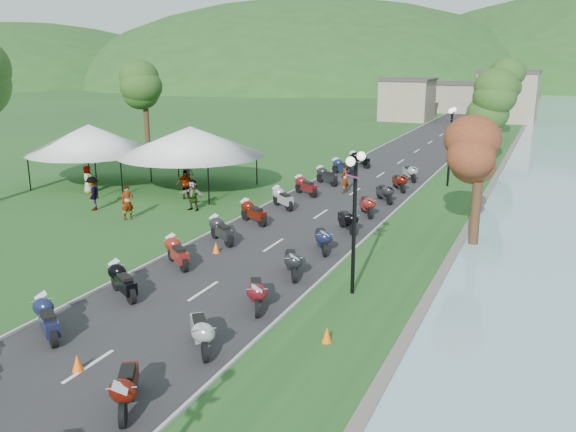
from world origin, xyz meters
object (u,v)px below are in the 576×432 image
at_px(vendor_tent_main, 191,158).
at_px(pedestrian_c, 94,210).
at_px(pedestrian_a, 129,219).
at_px(pedestrian_b, 188,188).

relative_size(vendor_tent_main, pedestrian_c, 3.26).
relative_size(pedestrian_a, pedestrian_b, 0.96).
relative_size(pedestrian_b, pedestrian_c, 1.00).
bearing_deg(pedestrian_a, pedestrian_b, 44.71).
bearing_deg(pedestrian_a, vendor_tent_main, 41.80).
bearing_deg(pedestrian_c, pedestrian_b, 135.25).
bearing_deg(pedestrian_b, vendor_tent_main, 176.36).
height_order(vendor_tent_main, pedestrian_c, vendor_tent_main).
bearing_deg(vendor_tent_main, pedestrian_c, -107.89).
height_order(vendor_tent_main, pedestrian_b, vendor_tent_main).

